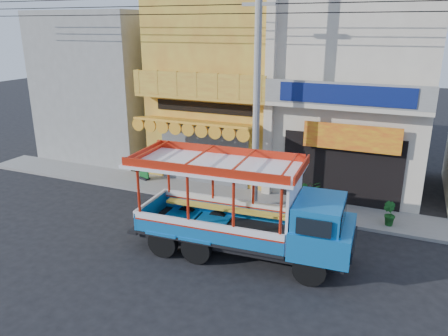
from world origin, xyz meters
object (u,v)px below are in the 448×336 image
at_px(songthaew_truck, 257,212).
at_px(potted_plant_a, 307,193).
at_px(green_sign, 144,171).
at_px(utility_pole, 261,80).
at_px(potted_plant_b, 389,214).

relative_size(songthaew_truck, potted_plant_a, 6.36).
relative_size(songthaew_truck, green_sign, 7.52).
height_order(utility_pole, songthaew_truck, utility_pole).
distance_m(green_sign, potted_plant_a, 7.63).
bearing_deg(songthaew_truck, green_sign, 147.10).
relative_size(green_sign, potted_plant_b, 1.09).
relative_size(utility_pole, potted_plant_b, 32.99).
bearing_deg(songthaew_truck, utility_pole, 108.03).
xyz_separation_m(songthaew_truck, green_sign, (-7.06, 4.57, -1.03)).
xyz_separation_m(utility_pole, potted_plant_b, (4.81, 0.28, -4.49)).
height_order(songthaew_truck, green_sign, songthaew_truck).
xyz_separation_m(potted_plant_a, potted_plant_b, (3.08, -0.55, -0.12)).
bearing_deg(potted_plant_b, green_sign, 38.84).
relative_size(utility_pole, potted_plant_a, 25.67).
bearing_deg(potted_plant_b, utility_pole, 45.84).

